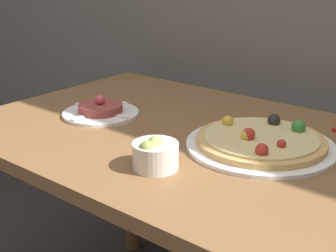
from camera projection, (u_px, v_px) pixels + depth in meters
dining_table at (226, 178)px, 1.21m from camera, size 1.46×0.81×0.77m
pizza_plate at (261, 142)px, 1.15m from camera, size 0.37×0.37×0.06m
tartare_plate at (101, 111)px, 1.38m from camera, size 0.23×0.23×0.06m
small_bowl at (155, 154)px, 1.03m from camera, size 0.10×0.10×0.07m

